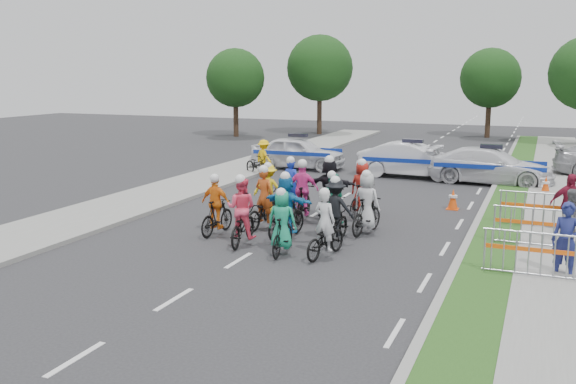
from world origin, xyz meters
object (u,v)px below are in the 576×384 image
at_px(rider_3, 217,211).
at_px(tree_0, 235,78).
at_px(rider_1, 282,228).
at_px(tree_3, 320,68).
at_px(spectator_2, 569,205).
at_px(rider_12, 292,194).
at_px(rider_11, 330,192).
at_px(police_car_1, 412,160).
at_px(tree_4, 490,78).
at_px(rider_4, 336,216).
at_px(rider_0, 325,234).
at_px(parked_bike, 257,165).
at_px(police_car_2, 490,166).
at_px(rider_2, 242,218).
at_px(rider_6, 265,207).
at_px(cone_0, 453,199).
at_px(cone_1, 546,185).
at_px(rider_5, 286,210).
at_px(rider_13, 362,194).
at_px(spectator_0, 566,241).
at_px(spectator_1, 573,218).
at_px(marshal_hiviz, 264,157).
at_px(rider_7, 367,209).
at_px(barrier_0, 529,256).
at_px(barrier_2, 534,211).
at_px(police_car_0, 298,153).
at_px(barrier_1, 532,229).
at_px(rider_8, 332,207).

distance_m(rider_3, tree_0, 28.85).
height_order(rider_1, tree_3, tree_3).
relative_size(spectator_2, tree_3, 0.24).
bearing_deg(rider_12, rider_11, 175.57).
distance_m(police_car_1, tree_4, 19.91).
bearing_deg(rider_4, rider_0, 98.23).
xyz_separation_m(spectator_2, parked_bike, (-12.76, 6.52, -0.41)).
bearing_deg(rider_4, police_car_2, -104.47).
bearing_deg(rider_2, rider_6, -92.88).
xyz_separation_m(rider_3, rider_12, (0.92, 3.51, -0.06)).
bearing_deg(rider_12, cone_0, -144.12).
bearing_deg(cone_1, rider_5, -124.51).
xyz_separation_m(rider_1, rider_13, (0.70, 5.05, 0.05)).
distance_m(rider_0, police_car_2, 13.24).
relative_size(rider_0, spectator_0, 1.04).
height_order(cone_0, tree_0, tree_0).
xyz_separation_m(spectator_1, marshal_hiviz, (-12.73, 8.41, -0.00)).
xyz_separation_m(spectator_1, tree_4, (-4.69, 29.55, 3.40)).
bearing_deg(rider_7, spectator_0, 167.03).
height_order(barrier_0, tree_4, tree_4).
relative_size(barrier_0, barrier_2, 1.00).
height_order(police_car_0, barrier_0, police_car_0).
relative_size(cone_0, parked_bike, 0.38).
xyz_separation_m(marshal_hiviz, barrier_2, (11.74, -6.69, -0.23)).
distance_m(rider_13, spectator_2, 6.13).
height_order(rider_4, rider_5, rider_5).
relative_size(marshal_hiviz, tree_3, 0.21).
height_order(rider_1, spectator_2, spectator_2).
height_order(police_car_1, spectator_1, spectator_1).
height_order(police_car_1, marshal_hiviz, marshal_hiviz).
relative_size(rider_7, police_car_1, 0.40).
xyz_separation_m(rider_3, spectator_0, (9.19, -0.66, 0.20)).
relative_size(rider_5, barrier_1, 0.95).
distance_m(police_car_2, spectator_0, 12.85).
bearing_deg(rider_3, police_car_1, -101.37).
distance_m(rider_5, police_car_1, 11.99).
distance_m(parked_bike, tree_0, 18.38).
bearing_deg(rider_1, rider_2, -26.02).
height_order(parked_bike, tree_0, tree_0).
relative_size(rider_8, rider_13, 0.95).
distance_m(cone_1, parked_bike, 12.15).
bearing_deg(tree_4, rider_3, -98.45).
distance_m(rider_4, spectator_1, 6.28).
bearing_deg(spectator_0, cone_0, 131.36).
bearing_deg(parked_bike, police_car_0, 13.96).
bearing_deg(rider_8, rider_2, 48.54).
distance_m(rider_2, parked_bike, 11.79).
xyz_separation_m(rider_7, rider_11, (-1.61, 1.50, 0.12)).
xyz_separation_m(rider_13, cone_0, (2.59, 2.21, -0.40)).
bearing_deg(police_car_2, barrier_0, -166.24).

